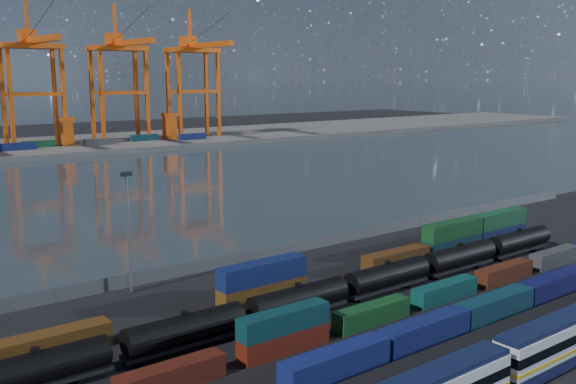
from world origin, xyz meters
TOP-DOWN VIEW (x-y plane):
  - ground at (0.00, 0.00)m, footprint 700.00×700.00m
  - harbor_water at (0.00, 105.00)m, footprint 700.00×700.00m
  - far_quay at (0.00, 210.00)m, footprint 700.00×70.00m
  - passenger_train at (-2.04, -21.67)m, footprint 76.63×3.04m
  - container_row_south at (-23.45, -9.60)m, footprint 140.39×2.56m
  - container_row_mid at (-5.92, -2.03)m, footprint 140.76×2.21m
  - container_row_north at (-14.89, 11.81)m, footprint 115.90×2.57m
  - tanker_string at (-17.63, 4.86)m, footprint 107.17×3.04m
  - waterfront_fence at (-0.00, 28.00)m, footprint 160.12×0.12m
  - yard_light_mast at (-30.00, 26.00)m, footprint 1.60×0.40m
  - straddle_carriers at (-2.50, 200.00)m, footprint 140.00×7.00m

SIDE VIEW (x-z plane):
  - ground at x=0.00m, z-range 0.00..0.00m
  - harbor_water at x=0.00m, z-range 0.01..0.01m
  - far_quay at x=0.00m, z-range 0.00..2.00m
  - waterfront_fence at x=0.00m, z-range -0.10..2.10m
  - container_row_mid at x=-5.92m, z-range -0.82..3.90m
  - container_row_south at x=-23.45m, z-range -0.87..4.58m
  - tanker_string at x=-17.63m, z-range 0.01..4.36m
  - container_row_north at x=-14.89m, z-range -0.37..5.10m
  - passenger_train at x=-2.04m, z-range 0.01..5.23m
  - straddle_carriers at x=-2.50m, z-range 2.27..13.37m
  - yard_light_mast at x=-30.00m, z-range 1.00..17.60m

